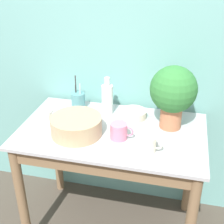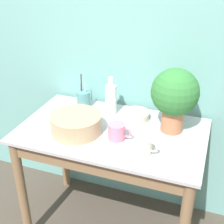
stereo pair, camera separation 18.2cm
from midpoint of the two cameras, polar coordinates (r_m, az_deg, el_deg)
wall_back at (r=2.07m, az=6.33°, el=11.49°), size 6.00×0.05×2.40m
counter_table at (r=1.96m, az=2.45°, el=-7.98°), size 1.12×0.67×0.81m
potted_plant at (r=1.82m, az=14.24°, el=2.97°), size 0.28×0.28×0.39m
bowl_wash_large at (r=1.84m, az=-3.78°, el=-2.22°), size 0.30×0.30×0.11m
bottle_tall at (r=2.02m, az=2.39°, el=2.40°), size 0.07×0.07×0.25m
mug_pink at (r=1.78m, az=3.90°, el=-3.66°), size 0.13×0.10×0.09m
mug_white at (r=1.99m, az=-8.71°, el=-0.31°), size 0.12×0.08×0.09m
mug_cream at (r=1.67m, az=9.02°, el=-6.26°), size 0.12×0.08×0.09m
bowl_small_cream at (r=2.00m, az=7.05°, el=-0.63°), size 0.17×0.17×0.05m
utensil_cup at (r=2.13m, az=-2.80°, el=2.34°), size 0.09×0.09×0.23m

